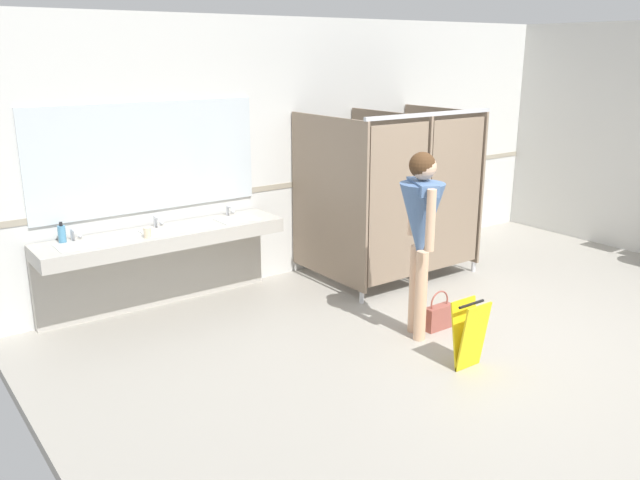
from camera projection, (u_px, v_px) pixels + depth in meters
name	position (u px, v px, depth m)	size (l,w,h in m)	color
ground_plane	(511.00, 348.00, 5.94)	(7.68, 6.24, 0.10)	#9E998E
wall_back	(323.00, 146.00, 7.76)	(7.68, 0.12, 2.89)	silver
wall_back_tile_band	(326.00, 180.00, 7.82)	(7.68, 0.01, 0.06)	#9E937F
vanity_counter	(161.00, 250.00, 6.54)	(2.43, 0.56, 0.95)	#B2ADA3
mirror_panel	(147.00, 157.00, 6.44)	(2.33, 0.02, 1.07)	silver
bathroom_stalls	(398.00, 192.00, 7.39)	(1.78, 1.32, 1.92)	#84705B
person_standing	(421.00, 222.00, 5.78)	(0.54, 0.54, 1.70)	#DBAD89
handbag	(439.00, 316.00, 6.19)	(0.30, 0.11, 0.38)	#934C42
soap_dispenser	(62.00, 234.00, 6.00)	(0.07, 0.07, 0.19)	teal
paper_cup	(147.00, 233.00, 6.17)	(0.07, 0.07, 0.09)	beige
wet_floor_sign	(469.00, 334.00, 5.38)	(0.28, 0.19, 0.58)	yellow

